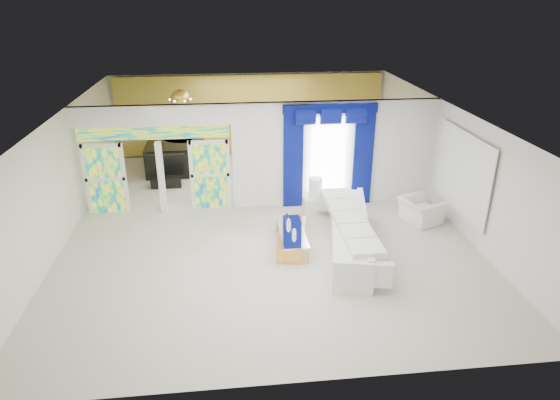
{
  "coord_description": "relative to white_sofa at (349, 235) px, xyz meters",
  "views": [
    {
      "loc": [
        -0.89,
        -11.89,
        5.78
      ],
      "look_at": [
        0.3,
        -1.2,
        1.1
      ],
      "focal_mm": 31.18,
      "sensor_mm": 36.0,
      "label": 1
    }
  ],
  "objects": [
    {
      "name": "blue_pelmet",
      "position": [
        -0.01,
        2.68,
        2.45
      ],
      "size": [
        2.6,
        0.12,
        0.25
      ],
      "primitive_type": "cube",
      "color": "#04154B",
      "rests_on": "dividing_wall"
    },
    {
      "name": "stained_transom",
      "position": [
        -4.76,
        2.81,
        1.88
      ],
      "size": [
        4.0,
        0.05,
        0.35
      ],
      "primitive_type": "cube",
      "color": "#994C3F",
      "rests_on": "dividing_header"
    },
    {
      "name": "stained_panel_right",
      "position": [
        -3.33,
        2.81,
        0.63
      ],
      "size": [
        0.95,
        0.04,
        2.0
      ],
      "primitive_type": "cube",
      "color": "#994C3F",
      "rests_on": "ground"
    },
    {
      "name": "stained_panel_left",
      "position": [
        -6.18,
        2.81,
        0.63
      ],
      "size": [
        0.95,
        0.04,
        2.0
      ],
      "primitive_type": "cube",
      "color": "#994C3F",
      "rests_on": "ground"
    },
    {
      "name": "armchair",
      "position": [
        2.25,
        1.25,
        -0.05
      ],
      "size": [
        1.17,
        1.24,
        0.65
      ],
      "primitive_type": "imported",
      "rotation": [
        0.0,
        0.0,
        1.92
      ],
      "color": "silver",
      "rests_on": "ground"
    },
    {
      "name": "dividing_wall",
      "position": [
        0.24,
        2.81,
        1.13
      ],
      "size": [
        5.7,
        0.18,
        3.0
      ],
      "primitive_type": "cube",
      "color": "white",
      "rests_on": "ground"
    },
    {
      "name": "floor",
      "position": [
        -1.91,
        1.81,
        -0.37
      ],
      "size": [
        12.0,
        12.0,
        0.0
      ],
      "primitive_type": "plane",
      "color": "#B7AF9E",
      "rests_on": "ground"
    },
    {
      "name": "blue_drape_left",
      "position": [
        -1.01,
        2.68,
        1.03
      ],
      "size": [
        0.55,
        0.1,
        2.8
      ],
      "primitive_type": "cube",
      "color": "#04154B",
      "rests_on": "ground"
    },
    {
      "name": "grand_piano",
      "position": [
        -4.79,
        6.17,
        0.12
      ],
      "size": [
        1.52,
        1.98,
        0.99
      ],
      "primitive_type": "cube",
      "rotation": [
        0.0,
        0.0,
        0.01
      ],
      "color": "black",
      "rests_on": "ground"
    },
    {
      "name": "gold_curtains",
      "position": [
        -1.91,
        7.71,
        1.13
      ],
      "size": [
        9.7,
        0.12,
        2.9
      ],
      "primitive_type": "cube",
      "color": "#AE7E29",
      "rests_on": "ground"
    },
    {
      "name": "tv_console",
      "position": [
        -6.64,
        4.9,
        0.02
      ],
      "size": [
        0.56,
        0.51,
        0.79
      ],
      "primitive_type": "cube",
      "rotation": [
        0.0,
        0.0,
        -0.04
      ],
      "color": "#A67B53",
      "rests_on": "ground"
    },
    {
      "name": "blue_drape_right",
      "position": [
        0.99,
        2.68,
        1.03
      ],
      "size": [
        0.55,
        0.1,
        2.8
      ],
      "primitive_type": "cube",
      "color": "#04154B",
      "rests_on": "ground"
    },
    {
      "name": "chandelier",
      "position": [
        -4.21,
        5.21,
        2.28
      ],
      "size": [
        0.6,
        0.6,
        0.6
      ],
      "primitive_type": "sphere",
      "color": "gold",
      "rests_on": "ceiling"
    },
    {
      "name": "wall_mirror",
      "position": [
        3.03,
        0.81,
        1.18
      ],
      "size": [
        0.04,
        2.7,
        1.9
      ],
      "primitive_type": "cube",
      "color": "white",
      "rests_on": "ground"
    },
    {
      "name": "window_pane",
      "position": [
        -0.01,
        2.71,
        1.08
      ],
      "size": [
        1.0,
        0.02,
        2.3
      ],
      "primitive_type": "cube",
      "color": "white",
      "rests_on": "dividing_wall"
    },
    {
      "name": "coffee_table",
      "position": [
        -1.35,
        0.3,
        -0.18
      ],
      "size": [
        0.94,
        1.87,
        0.4
      ],
      "primitive_type": "cube",
      "rotation": [
        0.0,
        0.0,
        -0.2
      ],
      "color": "gold",
      "rests_on": "ground"
    },
    {
      "name": "piano_bench",
      "position": [
        -4.79,
        4.57,
        -0.22
      ],
      "size": [
        0.96,
        0.38,
        0.32
      ],
      "primitive_type": "cube",
      "rotation": [
        0.0,
        0.0,
        0.01
      ],
      "color": "black",
      "rests_on": "ground"
    },
    {
      "name": "decanters",
      "position": [
        -1.37,
        0.49,
        0.09
      ],
      "size": [
        0.17,
        0.91,
        0.17
      ],
      "color": "navy",
      "rests_on": "coffee_table"
    },
    {
      "name": "dividing_header",
      "position": [
        -4.76,
        2.81,
        2.35
      ],
      "size": [
        4.3,
        0.18,
        0.55
      ],
      "primitive_type": "cube",
      "color": "white",
      "rests_on": "dividing_wall"
    },
    {
      "name": "table_lamp",
      "position": [
        -0.44,
        2.24,
        0.33
      ],
      "size": [
        0.36,
        0.36,
        0.58
      ],
      "primitive_type": "cylinder",
      "color": "silver",
      "rests_on": "console_table"
    },
    {
      "name": "console_table",
      "position": [
        -0.14,
        2.24,
        -0.16
      ],
      "size": [
        1.28,
        0.46,
        0.42
      ],
      "primitive_type": "cube",
      "rotation": [
        0.0,
        0.0,
        0.05
      ],
      "color": "silver",
      "rests_on": "ground"
    },
    {
      "name": "white_sofa",
      "position": [
        0.0,
        0.0,
        0.0
      ],
      "size": [
        1.61,
        4.03,
        0.75
      ],
      "primitive_type": "cube",
      "rotation": [
        0.0,
        0.0,
        -0.2
      ],
      "color": "silver",
      "rests_on": "ground"
    }
  ]
}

